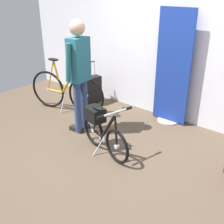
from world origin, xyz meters
name	(u,v)px	position (x,y,z in m)	size (l,w,h in m)	color
ground_plane	(95,156)	(0.00, 0.00, 0.00)	(6.49, 6.49, 0.00)	brown
back_wall	(167,37)	(0.00, 1.80, 1.37)	(6.49, 0.10, 2.74)	silver
floor_banner_stand	(172,74)	(0.25, 1.60, 0.84)	(0.60, 0.36, 1.86)	#B7B7BC
folding_bike_foreground	(101,128)	(-0.02, 0.17, 0.36)	(1.00, 0.52, 0.73)	black
display_bike_left	(66,90)	(-1.43, 0.80, 0.40)	(1.49, 0.56, 1.06)	black
visitor_near_wall	(79,71)	(-0.67, 0.42, 1.00)	(0.30, 0.53, 1.72)	navy
rolling_suitcase	(92,90)	(-1.31, 1.35, 0.28)	(0.22, 0.38, 0.83)	black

